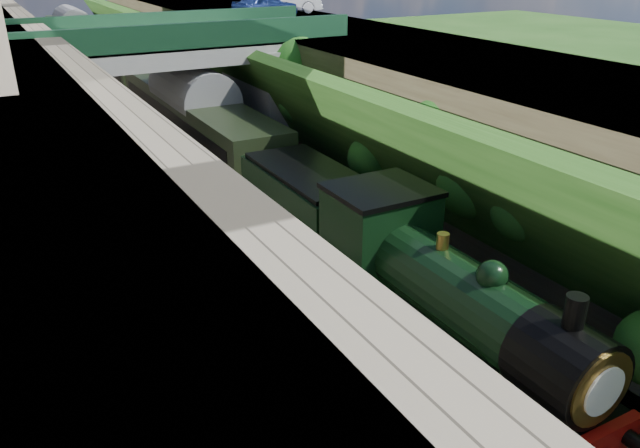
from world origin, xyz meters
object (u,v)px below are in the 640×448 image
(road_bridge, at_px, (187,83))
(car_silver, at_px, (285,1))
(locomotive, at_px, (442,299))
(tree, at_px, (292,69))
(car_blue, at_px, (265,5))
(tender, at_px, (310,212))

(road_bridge, xyz_separation_m, car_silver, (9.90, 8.98, 2.97))
(road_bridge, bearing_deg, locomotive, -89.27)
(tree, bearing_deg, car_blue, 73.96)
(locomotive, bearing_deg, car_blue, 74.92)
(road_bridge, bearing_deg, car_blue, 42.18)
(tree, bearing_deg, road_bridge, 158.82)
(road_bridge, distance_m, car_blue, 10.50)
(car_silver, xyz_separation_m, locomotive, (-9.64, -28.99, -5.15))
(tree, xyz_separation_m, car_silver, (4.93, 10.91, 2.40))
(car_blue, relative_size, locomotive, 0.44)
(car_blue, bearing_deg, car_silver, -66.06)
(locomotive, bearing_deg, road_bridge, 90.73)
(tree, relative_size, tender, 1.10)
(tree, height_order, locomotive, tree)
(car_blue, xyz_separation_m, tender, (-7.21, -19.41, -5.39))
(tender, bearing_deg, tree, 66.26)
(tree, distance_m, car_silver, 12.21)
(car_blue, bearing_deg, locomotive, 146.54)
(car_blue, bearing_deg, tender, 141.23)
(tree, distance_m, car_blue, 9.35)
(tender, bearing_deg, road_bridge, 91.16)
(road_bridge, distance_m, car_silver, 13.69)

